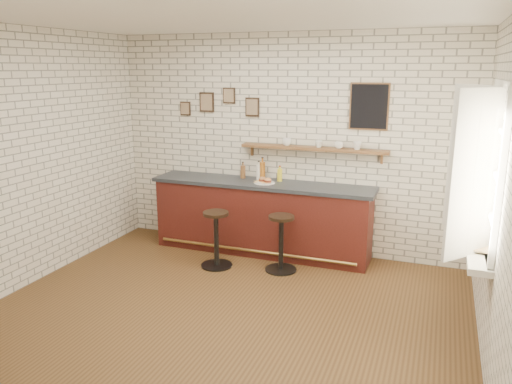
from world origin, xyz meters
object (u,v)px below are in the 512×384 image
at_px(sandwich_plate, 264,183).
at_px(bar_stool_left, 216,237).
at_px(shelf_cup_d, 357,146).
at_px(book_lower, 476,248).
at_px(bitters_bottle_brown, 243,171).
at_px(shelf_cup_a, 287,142).
at_px(shelf_cup_b, 319,144).
at_px(condiment_bottle_yellow, 280,175).
at_px(shelf_cup_c, 339,145).
at_px(ciabatta_sandwich, 265,180).
at_px(book_upper, 476,247).
at_px(bar_stool_right, 281,241).
at_px(bar_counter, 262,217).
at_px(bitters_bottle_amber, 262,171).
at_px(bitters_bottle_white, 259,172).

distance_m(sandwich_plate, bar_stool_left, 1.00).
height_order(sandwich_plate, shelf_cup_d, shelf_cup_d).
distance_m(bar_stool_left, book_lower, 3.17).
relative_size(bitters_bottle_brown, book_lower, 1.13).
distance_m(shelf_cup_a, shelf_cup_b, 0.45).
bearing_deg(condiment_bottle_yellow, book_lower, -35.13).
bearing_deg(bitters_bottle_brown, shelf_cup_d, 2.06).
relative_size(bar_stool_left, shelf_cup_c, 6.50).
bearing_deg(shelf_cup_c, book_lower, -143.75).
relative_size(shelf_cup_a, shelf_cup_c, 1.11).
distance_m(ciabatta_sandwich, book_upper, 3.00).
xyz_separation_m(shelf_cup_a, shelf_cup_d, (0.95, 0.00, 0.00)).
height_order(bitters_bottle_brown, bar_stool_right, bitters_bottle_brown).
height_order(bar_counter, shelf_cup_d, shelf_cup_d).
distance_m(ciabatta_sandwich, bitters_bottle_brown, 0.45).
relative_size(bitters_bottle_amber, bar_stool_left, 0.43).
relative_size(ciabatta_sandwich, bar_stool_left, 0.26).
bearing_deg(bitters_bottle_brown, sandwich_plate, -25.95).
distance_m(bar_counter, bitters_bottle_white, 0.63).
relative_size(ciabatta_sandwich, shelf_cup_d, 1.77).
xyz_separation_m(ciabatta_sandwich, condiment_bottle_yellow, (0.15, 0.19, 0.05)).
distance_m(bitters_bottle_white, shelf_cup_a, 0.58).
bearing_deg(shelf_cup_d, condiment_bottle_yellow, -162.76).
bearing_deg(condiment_bottle_yellow, ciabatta_sandwich, -127.30).
relative_size(sandwich_plate, shelf_cup_d, 2.53).
bearing_deg(bar_stool_right, shelf_cup_b, 69.89).
bearing_deg(shelf_cup_b, bar_stool_right, -158.01).
height_order(ciabatta_sandwich, book_lower, ciabatta_sandwich).
xyz_separation_m(sandwich_plate, bitters_bottle_amber, (-0.10, 0.19, 0.12)).
bearing_deg(shelf_cup_c, ciabatta_sandwich, 98.23).
height_order(bar_stool_right, book_lower, book_lower).
relative_size(ciabatta_sandwich, bitters_bottle_white, 0.75).
bearing_deg(shelf_cup_c, shelf_cup_d, -96.56).
relative_size(bitters_bottle_brown, shelf_cup_b, 2.42).
bearing_deg(bar_stool_right, sandwich_plate, 129.01).
bearing_deg(shelf_cup_d, book_upper, -37.87).
relative_size(bar_counter, condiment_bottle_yellow, 14.35).
relative_size(bitters_bottle_white, bar_stool_right, 0.36).
bearing_deg(shelf_cup_c, book_upper, -144.06).
bearing_deg(bar_stool_right, ciabatta_sandwich, 128.39).
xyz_separation_m(sandwich_plate, bitters_bottle_brown, (-0.39, 0.19, 0.09)).
bearing_deg(bitters_bottle_brown, condiment_bottle_yellow, -0.00).
relative_size(condiment_bottle_yellow, shelf_cup_b, 2.24).
distance_m(shelf_cup_a, shelf_cup_c, 0.71).
relative_size(bar_stool_left, shelf_cup_d, 6.68).
bearing_deg(bitters_bottle_amber, shelf_cup_c, 3.10).
bearing_deg(sandwich_plate, bar_counter, 141.08).
bearing_deg(shelf_cup_a, shelf_cup_c, -40.33).
bearing_deg(condiment_bottle_yellow, shelf_cup_d, 3.15).
height_order(sandwich_plate, bitters_bottle_amber, bitters_bottle_amber).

